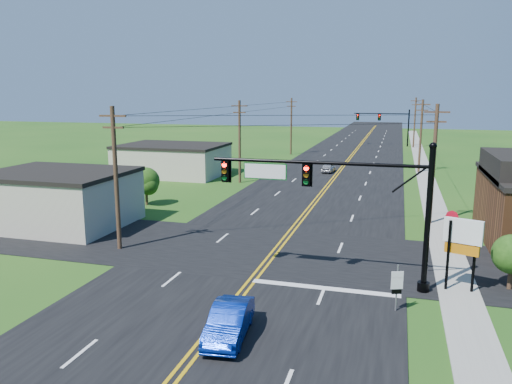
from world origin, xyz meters
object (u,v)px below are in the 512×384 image
(signal_mast_far, at_px, (384,121))
(route_sign, at_px, (397,285))
(blue_car, at_px, (229,322))
(signal_mast_main, at_px, (336,194))
(stop_sign, at_px, (452,220))

(signal_mast_far, distance_m, route_sign, 74.90)
(signal_mast_far, relative_size, blue_car, 2.72)
(route_sign, bearing_deg, signal_mast_main, 118.07)
(signal_mast_far, bearing_deg, blue_car, -92.47)
(signal_mast_main, height_order, signal_mast_far, same)
(signal_mast_main, bearing_deg, stop_sign, 53.51)
(blue_car, relative_size, stop_sign, 1.75)
(signal_mast_far, height_order, blue_car, signal_mast_far)
(signal_mast_main, bearing_deg, signal_mast_far, 89.92)
(blue_car, xyz_separation_m, route_sign, (6.47, 4.41, 0.63))
(signal_mast_far, bearing_deg, stop_sign, -84.26)
(blue_car, bearing_deg, route_sign, 28.07)
(signal_mast_main, height_order, route_sign, signal_mast_main)
(route_sign, bearing_deg, blue_car, -166.46)
(signal_mast_far, height_order, route_sign, signal_mast_far)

